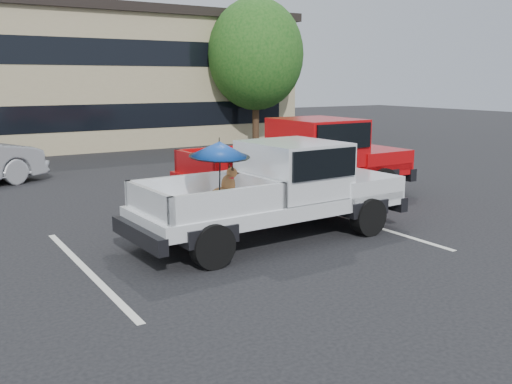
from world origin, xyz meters
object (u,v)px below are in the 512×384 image
(tree_right, at_px, (256,55))
(red_pickup, at_px, (311,156))
(tree_back, at_px, (133,55))
(silver_pickup, at_px, (284,184))

(tree_right, relative_size, red_pickup, 1.06)
(tree_back, xyz_separation_m, silver_pickup, (-5.06, -21.98, -3.36))
(tree_back, relative_size, red_pickup, 1.11)
(tree_back, distance_m, silver_pickup, 22.81)
(silver_pickup, xyz_separation_m, red_pickup, (2.56, 2.49, 0.09))
(tree_right, bearing_deg, silver_pickup, -119.96)
(tree_back, relative_size, silver_pickup, 1.23)
(tree_right, bearing_deg, tree_back, 110.56)
(tree_right, relative_size, tree_back, 0.95)
(silver_pickup, bearing_deg, red_pickup, 41.72)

